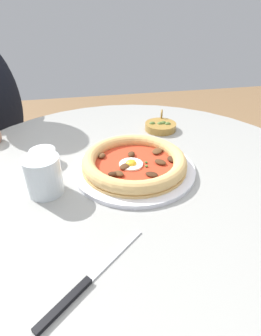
{
  "coord_description": "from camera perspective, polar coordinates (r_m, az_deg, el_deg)",
  "views": [
    {
      "loc": [
        0.12,
        0.52,
        1.08
      ],
      "look_at": [
        0.0,
        -0.03,
        0.72
      ],
      "focal_mm": 28.33,
      "sensor_mm": 36.0,
      "label": 1
    }
  ],
  "objects": [
    {
      "name": "dining_table",
      "position": [
        0.73,
        0.82,
        -10.28
      ],
      "size": [
        0.97,
        0.97,
        0.73
      ],
      "color": "#999993",
      "rests_on": "ground"
    },
    {
      "name": "olive_pan",
      "position": [
        0.85,
        6.49,
        8.98
      ],
      "size": [
        0.1,
        0.12,
        0.05
      ],
      "color": "olive",
      "rests_on": "dining_table"
    },
    {
      "name": "water_glass",
      "position": [
        0.58,
        -18.16,
        -1.93
      ],
      "size": [
        0.08,
        0.08,
        0.08
      ],
      "color": "silver",
      "rests_on": "dining_table"
    },
    {
      "name": "steak_knife",
      "position": [
        0.42,
        -10.71,
        -24.09
      ],
      "size": [
        0.17,
        0.15,
        0.01
      ],
      "color": "silver",
      "rests_on": "dining_table"
    },
    {
      "name": "pizza_on_plate",
      "position": [
        0.63,
        0.89,
        1.01
      ],
      "size": [
        0.29,
        0.29,
        0.04
      ],
      "color": "white",
      "rests_on": "dining_table"
    },
    {
      "name": "ground_plane",
      "position": [
        1.21,
        0.57,
        -31.53
      ],
      "size": [
        6.0,
        6.0,
        0.02
      ],
      "primitive_type": "cube",
      "color": "olive"
    },
    {
      "name": "ramekin_capers",
      "position": [
        0.7,
        -18.29,
        2.55
      ],
      "size": [
        0.06,
        0.06,
        0.04
      ],
      "color": "white",
      "rests_on": "dining_table"
    }
  ]
}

